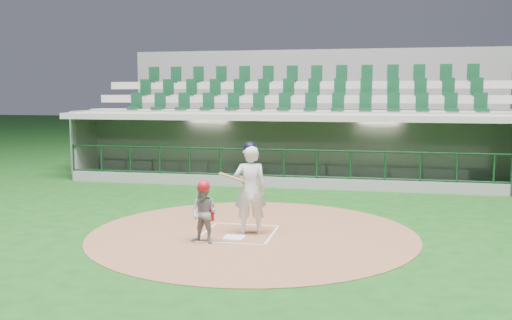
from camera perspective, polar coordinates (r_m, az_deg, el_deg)
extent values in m
plane|color=#124113|center=(12.92, -1.45, -7.08)|extent=(120.00, 120.00, 0.00)
cylinder|color=brown|center=(12.66, -0.33, -7.34)|extent=(7.20, 7.20, 0.01)
cube|color=white|center=(12.26, -2.21, -7.74)|extent=(0.43, 0.43, 0.02)
cube|color=white|center=(12.83, -5.05, -7.13)|extent=(0.05, 1.80, 0.01)
cube|color=white|center=(12.48, 1.61, -7.50)|extent=(0.05, 1.80, 0.01)
cube|color=white|center=(13.44, -0.90, -6.47)|extent=(1.55, 0.05, 0.01)
cube|color=silver|center=(11.84, -2.75, -8.30)|extent=(1.55, 0.05, 0.01)
cube|color=slate|center=(20.25, 3.48, -3.63)|extent=(15.00, 3.00, 0.10)
cube|color=gray|center=(21.62, 4.13, 0.77)|extent=(15.00, 0.20, 2.70)
cube|color=#B6B0A1|center=(21.48, 4.10, 1.40)|extent=(13.50, 0.04, 0.90)
cube|color=slate|center=(22.40, -15.83, 0.74)|extent=(0.20, 3.00, 2.70)
cube|color=#A4A095|center=(19.69, 3.43, 4.42)|extent=(15.40, 3.50, 0.20)
cube|color=gray|center=(18.62, 2.79, -2.35)|extent=(15.00, 0.15, 0.40)
cube|color=black|center=(18.44, 2.82, 2.48)|extent=(15.00, 0.01, 0.95)
cube|color=brown|center=(21.23, 3.91, -2.40)|extent=(12.75, 0.40, 0.45)
cube|color=white|center=(20.59, -4.77, 4.15)|extent=(1.30, 0.35, 0.04)
cube|color=white|center=(19.73, 12.21, 3.91)|extent=(1.30, 0.35, 0.04)
imported|color=#A81D12|center=(22.34, -10.64, -0.21)|extent=(1.24, 0.75, 1.87)
imported|color=maroon|center=(21.39, -0.87, -0.41)|extent=(1.18, 0.78, 1.86)
imported|color=#A51911|center=(20.61, 7.05, -0.96)|extent=(0.93, 0.71, 1.70)
imported|color=maroon|center=(20.59, 17.34, -1.46)|extent=(1.48, 0.96, 1.53)
cube|color=slate|center=(23.22, 4.69, 1.92)|extent=(17.00, 6.50, 2.50)
cube|color=#ABA59B|center=(21.67, 4.22, 4.63)|extent=(16.60, 0.95, 0.30)
cube|color=#B0AA9F|center=(22.59, 4.56, 6.10)|extent=(16.60, 0.95, 0.30)
cube|color=#A9A599|center=(23.54, 4.87, 7.46)|extent=(16.60, 0.95, 0.30)
cube|color=slate|center=(26.47, 5.65, 5.47)|extent=(17.00, 0.25, 5.05)
imported|color=silver|center=(12.43, -0.59, -3.00)|extent=(0.81, 0.63, 1.94)
sphere|color=black|center=(12.31, -0.59, 1.19)|extent=(0.28, 0.28, 0.28)
cylinder|color=tan|center=(12.20, -1.99, -1.92)|extent=(0.58, 0.79, 0.39)
imported|color=gray|center=(11.77, -5.22, -5.35)|extent=(0.68, 0.58, 1.23)
sphere|color=#B3131E|center=(11.66, -5.25, -2.64)|extent=(0.26, 0.26, 0.26)
cube|color=#B41813|center=(11.91, -5.01, -5.24)|extent=(0.32, 0.10, 0.35)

